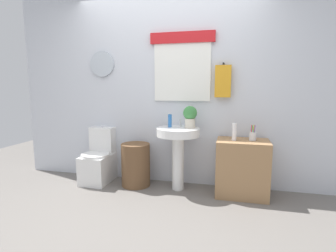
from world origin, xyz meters
name	(u,v)px	position (x,y,z in m)	size (l,w,h in m)	color
ground_plane	(142,218)	(0.00, 0.00, 0.00)	(8.00, 8.00, 0.00)	slate
back_wall	(169,88)	(0.00, 1.15, 1.31)	(4.40, 0.18, 2.60)	silver
toilet	(99,161)	(-0.94, 0.89, 0.29)	(0.38, 0.51, 0.77)	white
laundry_hamper	(136,165)	(-0.38, 0.85, 0.29)	(0.38, 0.38, 0.57)	brown
pedestal_sink	(178,143)	(0.20, 0.85, 0.62)	(0.55, 0.55, 0.80)	white
faucet	(180,123)	(0.20, 0.97, 0.85)	(0.03, 0.03, 0.10)	silver
wooden_cabinet	(242,168)	(1.00, 0.85, 0.34)	(0.61, 0.44, 0.69)	#9E754C
soap_bottle	(170,121)	(0.08, 0.90, 0.89)	(0.05, 0.05, 0.17)	#2D6BB7
potted_plant	(190,116)	(0.34, 0.91, 0.96)	(0.18, 0.18, 0.28)	beige
lotion_bottle	(234,132)	(0.89, 0.81, 0.79)	(0.05, 0.05, 0.21)	white
toothbrush_cup	(253,136)	(1.10, 0.87, 0.74)	(0.08, 0.08, 0.19)	silver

